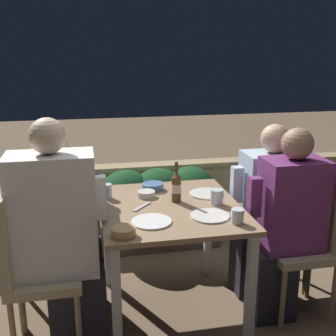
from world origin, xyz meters
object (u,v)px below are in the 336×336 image
person_white_polo (61,238)px  potted_plant (288,193)px  person_purple_stripe (285,225)px  chair_left_near (25,256)px  chair_right_far (292,211)px  person_navy_jumper (65,227)px  chair_left_far (31,233)px  chair_right_near (314,229)px  beer_bottle (176,187)px  person_blue_shirt (265,210)px

person_white_polo → potted_plant: person_white_polo is taller
potted_plant → person_purple_stripe: bearing=-118.0°
chair_left_near → chair_right_far: bearing=10.5°
person_navy_jumper → potted_plant: 2.05m
chair_left_far → chair_left_near: bearing=-89.6°
person_purple_stripe → chair_right_near: bearing=0.0°
person_navy_jumper → chair_right_far: (1.54, 0.01, -0.02)m
potted_plant → person_navy_jumper: bearing=-158.2°
person_purple_stripe → beer_bottle: bearing=161.4°
chair_left_far → person_blue_shirt: size_ratio=0.81×
person_white_polo → person_navy_jumper: person_white_polo is taller
person_white_polo → potted_plant: (1.90, 1.07, -0.24)m
person_white_polo → chair_right_far: person_white_polo is taller
chair_left_near → person_navy_jumper: person_navy_jumper is taller
potted_plant → person_blue_shirt: bearing=-126.8°
chair_left_near → person_blue_shirt: person_blue_shirt is taller
person_purple_stripe → chair_left_far: bearing=169.4°
person_navy_jumper → person_blue_shirt: size_ratio=1.00×
person_purple_stripe → person_blue_shirt: 0.30m
potted_plant → chair_left_far: bearing=-160.2°
chair_left_near → person_navy_jumper: size_ratio=0.81×
chair_left_far → person_white_polo: bearing=-57.0°
chair_left_far → person_navy_jumper: bearing=0.0°
person_blue_shirt → beer_bottle: (-0.64, -0.09, 0.24)m
person_purple_stripe → chair_left_near: bearing=-179.3°
chair_left_near → chair_left_far: size_ratio=1.00×
chair_left_near → beer_bottle: (0.90, 0.24, 0.27)m
person_white_polo → chair_right_near: bearing=0.7°
chair_right_far → chair_left_far: bearing=-179.5°
person_white_polo → potted_plant: bearing=29.3°
chair_left_far → person_navy_jumper: size_ratio=0.81×
chair_left_near → chair_right_far: same height
person_white_polo → person_blue_shirt: 1.38m
person_navy_jumper → chair_right_near: person_navy_jumper is taller
person_blue_shirt → person_white_polo: bearing=-166.5°
chair_right_near → potted_plant: bearing=71.2°
person_purple_stripe → beer_bottle: size_ratio=4.79×
person_navy_jumper → chair_right_far: bearing=0.5°
chair_right_near → chair_left_far: bearing=170.6°
person_white_polo → person_navy_jumper: 0.32m
person_navy_jumper → chair_right_near: 1.57m
chair_right_far → person_blue_shirt: 0.20m
chair_left_far → chair_right_far: same height
chair_left_near → person_purple_stripe: person_purple_stripe is taller
chair_left_far → person_blue_shirt: person_blue_shirt is taller
person_navy_jumper → person_blue_shirt: bearing=0.6°
beer_bottle → chair_right_near: bearing=-14.3°
person_blue_shirt → beer_bottle: bearing=-172.3°
person_purple_stripe → person_blue_shirt: size_ratio=1.03×
person_purple_stripe → chair_right_far: (0.20, 0.30, -0.04)m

